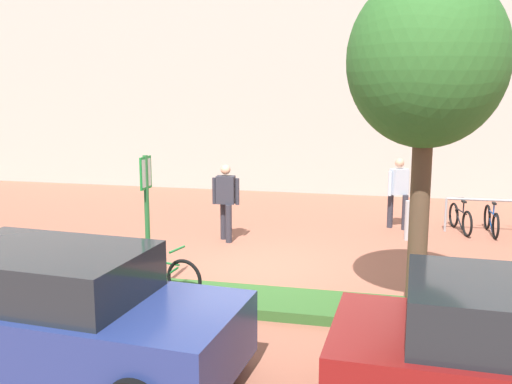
{
  "coord_description": "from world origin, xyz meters",
  "views": [
    {
      "loc": [
        2.47,
        -10.4,
        3.39
      ],
      "look_at": [
        -0.25,
        1.26,
        1.24
      ],
      "focal_mm": 41.06,
      "sensor_mm": 36.0,
      "label": 1
    }
  ],
  "objects_px": {
    "tree_sidewalk": "(427,63)",
    "bollard_steel": "(408,220)",
    "parking_sign_post": "(147,206)",
    "bike_at_sign": "(158,273)",
    "bike_rack_cluster": "(491,219)",
    "car_navy_sedan": "(57,314)",
    "person_shirt_white": "(398,189)",
    "person_suited_navy": "(226,198)"
  },
  "relations": [
    {
      "from": "parking_sign_post",
      "to": "person_shirt_white",
      "type": "height_order",
      "value": "parking_sign_post"
    },
    {
      "from": "person_shirt_white",
      "to": "parking_sign_post",
      "type": "bearing_deg",
      "value": -124.42
    },
    {
      "from": "parking_sign_post",
      "to": "person_suited_navy",
      "type": "height_order",
      "value": "parking_sign_post"
    },
    {
      "from": "tree_sidewalk",
      "to": "car_navy_sedan",
      "type": "xyz_separation_m",
      "value": [
        -4.19,
        -2.66,
        -2.96
      ]
    },
    {
      "from": "parking_sign_post",
      "to": "bollard_steel",
      "type": "bearing_deg",
      "value": 48.4
    },
    {
      "from": "car_navy_sedan",
      "to": "bike_at_sign",
      "type": "bearing_deg",
      "value": 88.39
    },
    {
      "from": "parking_sign_post",
      "to": "bike_rack_cluster",
      "type": "height_order",
      "value": "parking_sign_post"
    },
    {
      "from": "bike_at_sign",
      "to": "bike_rack_cluster",
      "type": "bearing_deg",
      "value": 42.82
    },
    {
      "from": "bollard_steel",
      "to": "person_suited_navy",
      "type": "distance_m",
      "value": 4.12
    },
    {
      "from": "bollard_steel",
      "to": "car_navy_sedan",
      "type": "bearing_deg",
      "value": -119.55
    },
    {
      "from": "bike_at_sign",
      "to": "person_suited_navy",
      "type": "height_order",
      "value": "person_suited_navy"
    },
    {
      "from": "tree_sidewalk",
      "to": "bike_at_sign",
      "type": "bearing_deg",
      "value": 176.95
    },
    {
      "from": "tree_sidewalk",
      "to": "person_suited_navy",
      "type": "height_order",
      "value": "tree_sidewalk"
    },
    {
      "from": "tree_sidewalk",
      "to": "bollard_steel",
      "type": "height_order",
      "value": "tree_sidewalk"
    },
    {
      "from": "tree_sidewalk",
      "to": "bollard_steel",
      "type": "xyz_separation_m",
      "value": [
        0.01,
        4.75,
        -3.26
      ]
    },
    {
      "from": "bike_at_sign",
      "to": "person_shirt_white",
      "type": "distance_m",
      "value": 6.84
    },
    {
      "from": "parking_sign_post",
      "to": "bollard_steel",
      "type": "distance_m",
      "value": 6.41
    },
    {
      "from": "person_shirt_white",
      "to": "tree_sidewalk",
      "type": "bearing_deg",
      "value": -87.79
    },
    {
      "from": "parking_sign_post",
      "to": "person_shirt_white",
      "type": "distance_m",
      "value": 7.04
    },
    {
      "from": "parking_sign_post",
      "to": "person_suited_navy",
      "type": "distance_m",
      "value": 3.79
    },
    {
      "from": "bollard_steel",
      "to": "car_navy_sedan",
      "type": "relative_size",
      "value": 0.2
    },
    {
      "from": "bike_rack_cluster",
      "to": "person_suited_navy",
      "type": "xyz_separation_m",
      "value": [
        -5.87,
        -2.04,
        0.63
      ]
    },
    {
      "from": "bollard_steel",
      "to": "person_suited_navy",
      "type": "relative_size",
      "value": 0.52
    },
    {
      "from": "bike_at_sign",
      "to": "person_suited_navy",
      "type": "distance_m",
      "value": 3.6
    },
    {
      "from": "person_shirt_white",
      "to": "person_suited_navy",
      "type": "height_order",
      "value": "same"
    },
    {
      "from": "parking_sign_post",
      "to": "bike_at_sign",
      "type": "bearing_deg",
      "value": 68.27
    },
    {
      "from": "car_navy_sedan",
      "to": "bike_rack_cluster",
      "type": "bearing_deg",
      "value": 54.18
    },
    {
      "from": "bike_rack_cluster",
      "to": "car_navy_sedan",
      "type": "relative_size",
      "value": 0.48
    },
    {
      "from": "bike_at_sign",
      "to": "parking_sign_post",
      "type": "bearing_deg",
      "value": -111.73
    },
    {
      "from": "person_suited_navy",
      "to": "car_navy_sedan",
      "type": "relative_size",
      "value": 0.39
    },
    {
      "from": "bike_rack_cluster",
      "to": "person_suited_navy",
      "type": "bearing_deg",
      "value": -160.8
    },
    {
      "from": "bike_at_sign",
      "to": "person_shirt_white",
      "type": "xyz_separation_m",
      "value": [
        3.89,
        5.59,
        0.63
      ]
    },
    {
      "from": "parking_sign_post",
      "to": "person_suited_navy",
      "type": "bearing_deg",
      "value": 86.46
    },
    {
      "from": "tree_sidewalk",
      "to": "bollard_steel",
      "type": "relative_size",
      "value": 5.51
    },
    {
      "from": "person_suited_navy",
      "to": "car_navy_sedan",
      "type": "height_order",
      "value": "person_suited_navy"
    },
    {
      "from": "tree_sidewalk",
      "to": "bollard_steel",
      "type": "distance_m",
      "value": 5.76
    },
    {
      "from": "parking_sign_post",
      "to": "bollard_steel",
      "type": "relative_size",
      "value": 2.6
    },
    {
      "from": "person_shirt_white",
      "to": "bike_rack_cluster",
      "type": "bearing_deg",
      "value": -0.1
    },
    {
      "from": "tree_sidewalk",
      "to": "bike_at_sign",
      "type": "height_order",
      "value": "tree_sidewalk"
    },
    {
      "from": "parking_sign_post",
      "to": "bike_rack_cluster",
      "type": "xyz_separation_m",
      "value": [
        6.11,
        5.78,
        -1.19
      ]
    },
    {
      "from": "car_navy_sedan",
      "to": "tree_sidewalk",
      "type": "bearing_deg",
      "value": 32.37
    },
    {
      "from": "parking_sign_post",
      "to": "car_navy_sedan",
      "type": "bearing_deg",
      "value": -90.04
    }
  ]
}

